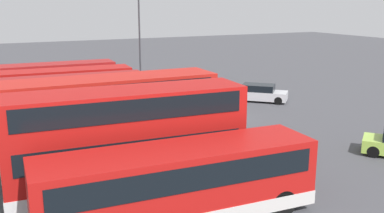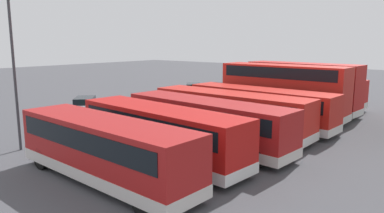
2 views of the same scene
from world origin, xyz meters
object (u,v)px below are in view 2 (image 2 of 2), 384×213
Objects in this scene: bus_double_decker_second at (302,86)px; bus_single_deck_fourth at (260,106)px; car_small_green at (85,105)px; bus_single_deck_sixth at (206,122)px; bus_single_deck_near_end at (309,91)px; waste_bin_yellow at (62,121)px; bus_double_decker_third at (283,90)px; bus_single_deck_seventh at (161,132)px; lamp_post_tall at (13,61)px; bus_single_deck_fifth at (230,112)px; car_hatchback_silver at (193,90)px; bus_single_deck_far_end at (104,148)px.

bus_single_deck_fourth is at bearing -1.50° from bus_double_decker_second.
bus_double_decker_second is at bearing 128.53° from car_small_green.
bus_single_deck_near_end is at bearing -177.64° from bus_single_deck_sixth.
waste_bin_yellow is (2.49, -11.95, -1.15)m from bus_single_deck_sixth.
bus_double_decker_third is 2.45× the size of car_small_green.
bus_double_decker_second is at bearing 178.73° from bus_single_deck_seventh.
lamp_post_tall reaches higher than bus_single_deck_sixth.
bus_double_decker_third is at bearing 120.43° from car_small_green.
bus_single_deck_fifth and bus_single_deck_sixth have the same top height.
bus_single_deck_sixth is at bearing 101.77° from waste_bin_yellow.
bus_single_deck_sixth is 22.20m from car_hatchback_silver.
bus_single_deck_fourth is 2.68× the size of car_small_green.
bus_single_deck_sixth is 1.08× the size of bus_single_deck_far_end.
bus_single_deck_seventh is 1.03× the size of bus_single_deck_far_end.
bus_single_deck_near_end is 23.38m from waste_bin_yellow.
bus_single_deck_near_end is 3.76m from bus_double_decker_second.
bus_single_deck_far_end is at bearing 67.20° from waste_bin_yellow.
bus_double_decker_second is 0.97× the size of bus_double_decker_third.
lamp_post_tall is 9.75× the size of waste_bin_yellow.
lamp_post_tall is at bearing -34.47° from bus_single_deck_fifth.
bus_double_decker_third is 1.00× the size of bus_single_deck_far_end.
bus_single_deck_seventh is (17.98, -0.40, -0.82)m from bus_double_decker_second.
bus_double_decker_second is at bearing 158.98° from lamp_post_tall.
bus_single_deck_near_end reaches higher than car_small_green.
car_hatchback_silver is at bearing -123.93° from bus_single_deck_fourth.
bus_single_deck_seventh is at bearing 84.63° from waste_bin_yellow.
car_small_green is (-2.03, -15.52, -0.92)m from bus_single_deck_sixth.
lamp_post_tall is (7.47, -8.39, 3.71)m from bus_single_deck_sixth.
car_hatchback_silver is 0.46× the size of lamp_post_tall.
bus_single_deck_fourth is 1.06× the size of bus_single_deck_seventh.
bus_double_decker_second is at bearing 176.12° from bus_single_deck_fifth.
car_small_green is (8.97, -15.28, -1.75)m from bus_double_decker_third.
lamp_post_tall is at bearing -89.47° from bus_single_deck_far_end.
bus_single_deck_fourth is (7.37, -0.19, -0.82)m from bus_double_decker_second.
bus_single_deck_far_end is (14.43, -0.10, -0.00)m from bus_single_deck_fourth.
bus_single_deck_sixth is (7.04, 0.17, -0.00)m from bus_single_deck_fourth.
bus_single_deck_sixth is (17.99, 0.74, 0.00)m from bus_single_deck_near_end.
bus_single_deck_sixth reaches higher than car_small_green.
car_small_green is at bearing -121.73° from bus_single_deck_far_end.
bus_single_deck_fifth is at bearing 46.83° from car_hatchback_silver.
waste_bin_yellow is at bearing -112.80° from bus_single_deck_far_end.
lamp_post_tall is at bearing 35.56° from waste_bin_yellow.
bus_double_decker_third is 11.04m from bus_single_deck_sixth.
car_hatchback_silver is (-16.72, -14.57, -0.92)m from bus_single_deck_sixth.
car_small_green is (5.00, -15.35, -0.92)m from bus_single_deck_fourth.
bus_single_deck_far_end is 2.56× the size of car_hatchback_silver.
bus_double_decker_second is 18.00m from bus_single_deck_seventh.
car_hatchback_silver is at bearing -149.34° from bus_single_deck_far_end.
bus_single_deck_far_end is at bearing -0.10° from bus_double_decker_third.
bus_single_deck_sixth is at bearing 2.36° from bus_single_deck_near_end.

